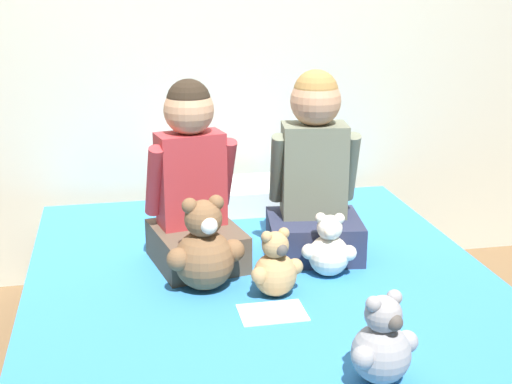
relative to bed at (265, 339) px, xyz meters
name	(u,v)px	position (x,y,z in m)	size (l,w,h in m)	color
wall_behind_bed	(214,19)	(0.00, 1.16, 1.04)	(8.00, 0.06, 2.50)	beige
bed	(265,339)	(0.00, 0.00, 0.00)	(1.66, 2.05, 0.43)	#2D2D33
child_on_left	(193,187)	(-0.22, 0.25, 0.51)	(0.37, 0.40, 0.68)	brown
child_on_right	(314,176)	(0.24, 0.25, 0.52)	(0.38, 0.35, 0.70)	#282D47
teddy_bear_held_by_left_child	(204,251)	(-0.21, 0.00, 0.36)	(0.27, 0.21, 0.33)	brown
teddy_bear_held_by_right_child	(329,249)	(0.23, 0.03, 0.32)	(0.19, 0.15, 0.23)	silver
teddy_bear_between_children	(275,268)	(0.01, -0.10, 0.32)	(0.19, 0.15, 0.23)	tan
teddy_bear_at_foot_of_bed	(382,345)	(0.17, -0.66, 0.32)	(0.20, 0.16, 0.25)	#939399
pillow_at_headboard	(227,196)	(0.00, 0.83, 0.27)	(0.49, 0.33, 0.11)	silver
sign_card	(272,313)	(-0.03, -0.23, 0.22)	(0.21, 0.15, 0.00)	white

